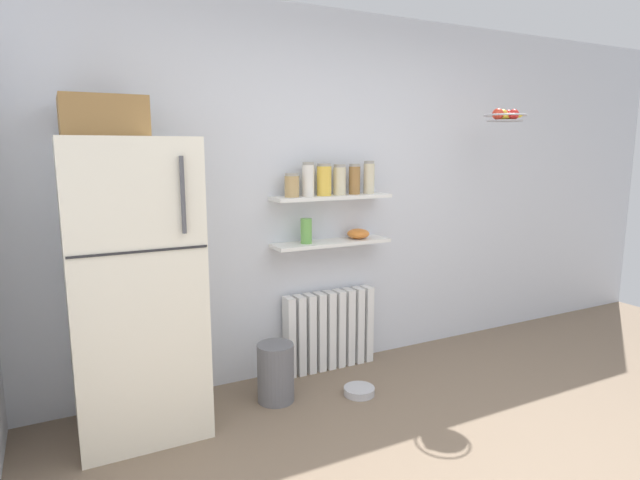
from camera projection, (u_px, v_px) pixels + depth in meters
ground_plane at (471, 462)px, 2.76m from camera, size 7.04×7.04×0.00m
back_wall at (332, 194)px, 3.89m from camera, size 7.04×0.10×2.60m
refrigerator at (133, 281)px, 2.97m from camera, size 0.70×0.67×1.90m
radiator at (329, 330)px, 3.91m from camera, size 0.71×0.12×0.59m
wall_shelf_lower at (332, 243)px, 3.77m from camera, size 0.89×0.22×0.02m
wall_shelf_upper at (332, 197)px, 3.72m from camera, size 0.89×0.22×0.02m
storage_jar_0 at (292, 185)px, 3.56m from camera, size 0.10×0.10×0.16m
storage_jar_1 at (308, 179)px, 3.61m from camera, size 0.08×0.08×0.24m
storage_jar_2 at (324, 180)px, 3.67m from camera, size 0.10×0.10×0.23m
storage_jar_3 at (339, 180)px, 3.72m from camera, size 0.09×0.09×0.22m
storage_jar_4 at (354, 179)px, 3.78m from camera, size 0.08×0.08×0.22m
storage_jar_5 at (369, 177)px, 3.83m from camera, size 0.08×0.08×0.24m
vase at (306, 231)px, 3.66m from camera, size 0.08×0.08×0.18m
shelf_bowl at (358, 234)px, 3.86m from camera, size 0.16×0.16×0.07m
trash_bin at (276, 373)px, 3.41m from camera, size 0.24×0.24×0.39m
pet_food_bowl at (359, 391)px, 3.52m from camera, size 0.21×0.21×0.05m
hanging_fruit_basket at (505, 116)px, 3.92m from camera, size 0.31×0.31×0.10m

